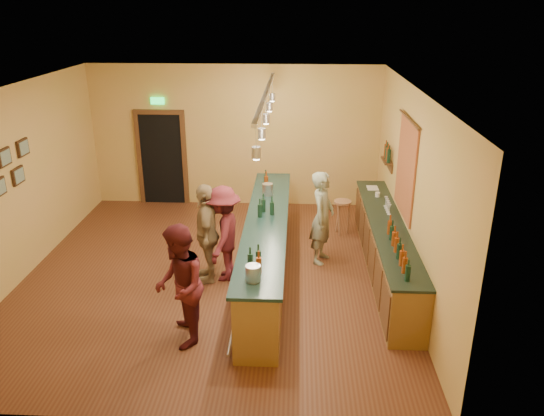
{
  "coord_description": "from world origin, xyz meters",
  "views": [
    {
      "loc": [
        1.41,
        -8.17,
        4.45
      ],
      "look_at": [
        1.0,
        0.2,
        1.18
      ],
      "focal_mm": 35.0,
      "sensor_mm": 36.0,
      "label": 1
    }
  ],
  "objects_px": {
    "customer_c": "(223,234)",
    "bar_stool": "(342,208)",
    "bartender": "(322,218)",
    "back_counter": "(386,248)",
    "customer_b": "(207,233)",
    "tasting_bar": "(267,243)",
    "customer_a": "(179,286)"
  },
  "relations": [
    {
      "from": "bartender",
      "to": "back_counter",
      "type": "bearing_deg",
      "value": -93.77
    },
    {
      "from": "tasting_bar",
      "to": "customer_a",
      "type": "distance_m",
      "value": 2.26
    },
    {
      "from": "back_counter",
      "to": "customer_b",
      "type": "xyz_separation_m",
      "value": [
        -3.04,
        -0.37,
        0.37
      ]
    },
    {
      "from": "customer_a",
      "to": "customer_b",
      "type": "xyz_separation_m",
      "value": [
        0.08,
        1.79,
        -0.01
      ]
    },
    {
      "from": "tasting_bar",
      "to": "customer_b",
      "type": "xyz_separation_m",
      "value": [
        -0.98,
        -0.19,
        0.25
      ]
    },
    {
      "from": "customer_c",
      "to": "back_counter",
      "type": "bearing_deg",
      "value": 102.18
    },
    {
      "from": "bartender",
      "to": "customer_c",
      "type": "bearing_deg",
      "value": 130.71
    },
    {
      "from": "back_counter",
      "to": "tasting_bar",
      "type": "relative_size",
      "value": 0.89
    },
    {
      "from": "tasting_bar",
      "to": "customer_a",
      "type": "bearing_deg",
      "value": -118.13
    },
    {
      "from": "customer_c",
      "to": "bartender",
      "type": "bearing_deg",
      "value": 119.29
    },
    {
      "from": "tasting_bar",
      "to": "bar_stool",
      "type": "bearing_deg",
      "value": 52.1
    },
    {
      "from": "back_counter",
      "to": "bartender",
      "type": "height_order",
      "value": "bartender"
    },
    {
      "from": "bartender",
      "to": "bar_stool",
      "type": "bearing_deg",
      "value": -3.35
    },
    {
      "from": "customer_c",
      "to": "bar_stool",
      "type": "height_order",
      "value": "customer_c"
    },
    {
      "from": "back_counter",
      "to": "bartender",
      "type": "bearing_deg",
      "value": 158.95
    },
    {
      "from": "customer_c",
      "to": "customer_b",
      "type": "bearing_deg",
      "value": -71.15
    },
    {
      "from": "tasting_bar",
      "to": "customer_c",
      "type": "distance_m",
      "value": 0.76
    },
    {
      "from": "bar_stool",
      "to": "customer_a",
      "type": "bearing_deg",
      "value": -123.1
    },
    {
      "from": "customer_c",
      "to": "bar_stool",
      "type": "distance_m",
      "value": 2.91
    },
    {
      "from": "customer_a",
      "to": "customer_c",
      "type": "distance_m",
      "value": 1.89
    },
    {
      "from": "bartender",
      "to": "bar_stool",
      "type": "relative_size",
      "value": 2.37
    },
    {
      "from": "back_counter",
      "to": "bar_stool",
      "type": "height_order",
      "value": "back_counter"
    },
    {
      "from": "customer_b",
      "to": "customer_c",
      "type": "height_order",
      "value": "customer_b"
    },
    {
      "from": "customer_a",
      "to": "customer_b",
      "type": "distance_m",
      "value": 1.79
    },
    {
      "from": "bartender",
      "to": "tasting_bar",
      "type": "bearing_deg",
      "value": 139.26
    },
    {
      "from": "customer_a",
      "to": "customer_c",
      "type": "bearing_deg",
      "value": 157.04
    },
    {
      "from": "tasting_bar",
      "to": "bar_stool",
      "type": "distance_m",
      "value": 2.32
    },
    {
      "from": "customer_a",
      "to": "customer_b",
      "type": "height_order",
      "value": "customer_a"
    },
    {
      "from": "bartender",
      "to": "customer_b",
      "type": "distance_m",
      "value": 2.1
    },
    {
      "from": "bartender",
      "to": "customer_b",
      "type": "height_order",
      "value": "customer_b"
    },
    {
      "from": "tasting_bar",
      "to": "bartender",
      "type": "relative_size",
      "value": 2.99
    },
    {
      "from": "tasting_bar",
      "to": "customer_a",
      "type": "height_order",
      "value": "customer_a"
    }
  ]
}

